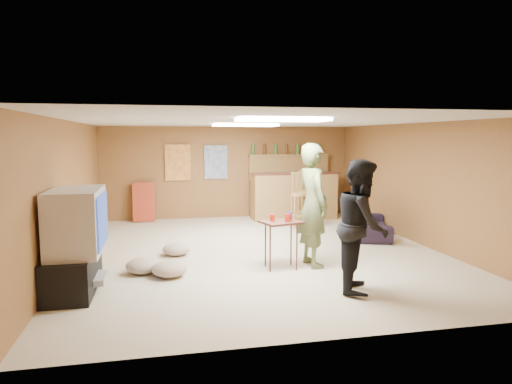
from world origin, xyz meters
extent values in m
plane|color=#BEAF91|center=(0.00, 0.00, 0.00)|extent=(7.00, 7.00, 0.00)
cube|color=silver|center=(0.00, 0.00, 2.20)|extent=(6.00, 7.00, 0.02)
cube|color=brown|center=(0.00, 3.50, 1.10)|extent=(6.00, 0.02, 2.20)
cube|color=brown|center=(0.00, -3.50, 1.10)|extent=(6.00, 0.02, 2.20)
cube|color=brown|center=(-3.00, 0.00, 1.10)|extent=(0.02, 7.00, 2.20)
cube|color=brown|center=(3.00, 0.00, 1.10)|extent=(0.02, 7.00, 2.20)
cube|color=black|center=(-2.72, -1.50, 0.25)|extent=(0.55, 1.30, 0.50)
cube|color=#B2B2B7|center=(-2.50, -1.50, 0.15)|extent=(0.35, 0.50, 0.08)
cube|color=#B2B2B7|center=(-2.65, -1.50, 0.90)|extent=(0.60, 1.10, 0.80)
cube|color=navy|center=(-2.34, -1.50, 0.90)|extent=(0.02, 0.95, 0.65)
cube|color=olive|center=(1.50, 2.95, 0.55)|extent=(2.00, 0.60, 1.10)
cube|color=#421E15|center=(1.50, 2.70, 1.10)|extent=(2.10, 0.12, 0.05)
cube|color=olive|center=(1.50, 3.40, 1.50)|extent=(2.00, 0.18, 0.05)
cube|color=olive|center=(1.50, 3.42, 1.20)|extent=(2.00, 0.14, 0.60)
cube|color=#BF3F26|center=(-1.20, 3.46, 1.35)|extent=(0.60, 0.03, 0.85)
cube|color=#334C99|center=(-0.30, 3.46, 1.35)|extent=(0.55, 0.03, 0.80)
cube|color=#AB371F|center=(-2.00, 3.30, 0.45)|extent=(0.50, 0.26, 0.91)
cube|color=white|center=(0.00, -1.50, 2.17)|extent=(1.20, 0.60, 0.04)
cube|color=white|center=(0.00, 1.20, 2.17)|extent=(1.20, 0.60, 0.04)
imported|color=#5B663B|center=(0.62, -1.00, 0.93)|extent=(0.52, 0.73, 1.86)
imported|color=black|center=(0.86, -2.19, 0.84)|extent=(0.91, 1.00, 1.67)
imported|color=black|center=(2.46, 0.78, 0.23)|extent=(1.13, 1.71, 0.47)
cube|color=#421E15|center=(0.11, -1.05, 0.36)|extent=(0.64, 0.57, 0.71)
cylinder|color=red|center=(-0.01, -1.02, 0.76)|extent=(0.10, 0.10, 0.10)
cylinder|color=red|center=(0.20, -1.12, 0.77)|extent=(0.09, 0.09, 0.12)
cylinder|color=#1E1592|center=(0.26, -0.97, 0.77)|extent=(0.09, 0.09, 0.12)
ellipsoid|color=tan|center=(-1.88, -0.88, 0.11)|extent=(0.56, 0.56, 0.22)
ellipsoid|color=tan|center=(-1.38, 0.05, 0.10)|extent=(0.58, 0.58, 0.20)
ellipsoid|color=tan|center=(-1.52, -1.13, 0.11)|extent=(0.53, 0.53, 0.22)
camera|label=1|loc=(-1.61, -7.44, 1.93)|focal=32.00mm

